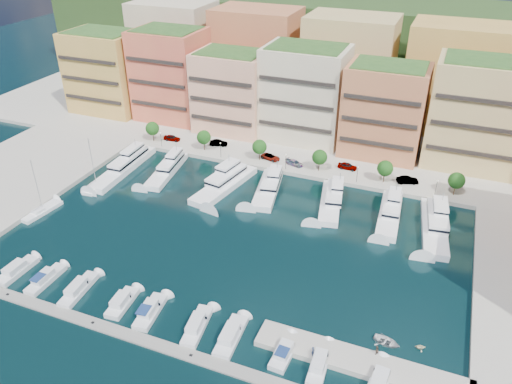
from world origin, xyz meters
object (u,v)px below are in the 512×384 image
cruiser_4 (150,312)px  lamppost_1 (221,147)px  lamppost_2 (286,159)px  yacht_1 (168,168)px  yacht_6 (435,223)px  person_0 (313,351)px  yacht_2 (226,182)px  cruiser_0 (17,271)px  yacht_3 (269,187)px  car_4 (347,166)px  tree_1 (204,137)px  car_5 (407,180)px  lamppost_4 (437,186)px  car_0 (172,138)px  tree_5 (457,181)px  lamppost_0 (161,137)px  tender_3 (420,347)px  cruiser_6 (231,337)px  tree_4 (385,168)px  person_1 (376,350)px  cruiser_7 (284,353)px  yacht_5 (390,212)px  cruiser_8 (319,364)px  car_1 (218,143)px  yacht_0 (126,165)px  tender_2 (387,342)px  cruiser_3 (122,303)px  sailboat_2 (95,187)px  car_3 (294,163)px  yacht_4 (331,200)px  tree_0 (152,129)px  cruiser_1 (45,279)px  car_2 (271,157)px  sailboat_1 (42,212)px  cruiser_5 (197,326)px  cruiser_9 (379,382)px  cruiser_2 (79,290)px  tree_2 (259,147)px

cruiser_4 → lamppost_1: bearing=103.5°
lamppost_2 → yacht_1: bearing=-158.3°
yacht_6 → person_0: (-13.88, -43.05, 0.64)m
yacht_2 → cruiser_0: (-22.12, -43.79, -0.66)m
yacht_3 → car_4: yacht_3 is taller
tree_1 → car_5: size_ratio=1.10×
cruiser_0 → yacht_1: bearing=82.9°
lamppost_4 → car_0: 71.51m
tree_5 → yacht_2: tree_5 is taller
lamppost_0 → tender_3: 87.50m
yacht_3 → cruiser_6: bearing=-76.7°
lamppost_0 → car_5: (65.37, 3.93, -1.98)m
tree_4 → person_1: size_ratio=3.55×
lamppost_0 → cruiser_7: 78.39m
yacht_5 → cruiser_8: (-3.22, -45.09, -0.66)m
yacht_1 → cruiser_4: (23.02, -44.86, -0.52)m
car_1 → yacht_2: bearing=-164.4°
yacht_0 → tender_2: 79.22m
cruiser_3 → sailboat_2: bearing=133.3°
yacht_1 → tender_2: bearing=-31.2°
car_3 → cruiser_7: bearing=-147.4°
car_3 → person_0: person_0 is taller
yacht_4 → car_0: bearing=163.2°
tree_1 → lamppost_1: 6.49m
yacht_6 → cruiser_0: (-70.18, -43.88, -0.66)m
car_1 → tree_0: bearing=87.6°
tender_3 → car_0: size_ratio=0.35×
yacht_1 → person_1: size_ratio=12.20×
cruiser_1 → yacht_0: bearing=105.9°
cruiser_1 → car_2: 63.09m
lamppost_2 → cruiser_1: (-26.49, -55.81, -3.26)m
cruiser_8 → sailboat_1: 70.51m
yacht_4 → cruiser_5: size_ratio=2.05×
cruiser_0 → car_2: (27.80, 59.42, 1.16)m
tree_5 → car_4: size_ratio=1.17×
sailboat_2 → car_2: 44.32m
cruiser_4 → cruiser_9: bearing=0.0°
cruiser_2 → car_0: car_0 is taller
tender_3 → car_0: 89.38m
tree_2 → lamppost_2: bearing=-16.0°
cruiser_4 → car_0: car_0 is taller
tree_0 → lamppost_4: (76.00, -2.30, -0.92)m
yacht_3 → yacht_5: same height
lamppost_0 → car_1: 15.75m
yacht_6 → person_0: 45.23m
lamppost_1 → tender_3: bearing=-39.9°
car_3 → person_1: person_1 is taller
cruiser_6 → tender_2: cruiser_6 is taller
yacht_1 → cruiser_3: size_ratio=2.57×
cruiser_3 → car_2: car_2 is taller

